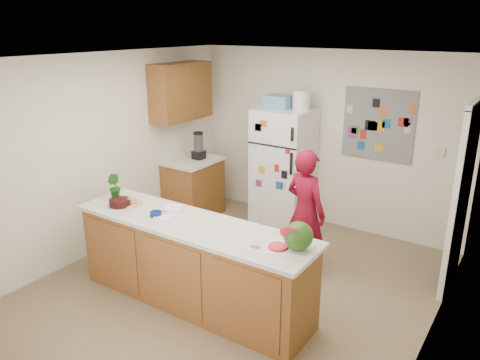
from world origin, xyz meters
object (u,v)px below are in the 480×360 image
Objects in this scene: watermelon at (298,236)px; cherry_bowl at (120,202)px; refrigerator at (283,168)px; person at (305,212)px.

cherry_bowl is (-2.11, -0.11, -0.11)m from watermelon.
watermelon is (1.42, -2.33, 0.21)m from refrigerator.
cherry_bowl is at bearing -105.80° from refrigerator.
person is at bearing 40.40° from cherry_bowl.
person is 1.38m from watermelon.
watermelon is (0.52, -1.24, 0.32)m from person.
person reaches higher than cherry_bowl.
cherry_bowl is (-0.69, -2.45, 0.11)m from refrigerator.
watermelon reaches higher than cherry_bowl.
refrigerator reaches higher than watermelon.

